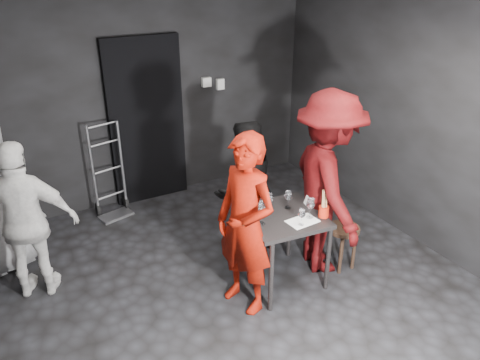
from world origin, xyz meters
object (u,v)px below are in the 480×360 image
stool (343,236)px  breadstick_cup (324,204)px  man_maroon (329,164)px  woman_black (244,191)px  wine_bottle (250,209)px  bystander_cream (27,220)px  server_red (246,216)px  tasting_table (282,224)px  hand_truck (112,198)px

stool → breadstick_cup: 0.64m
man_maroon → breadstick_cup: bearing=153.7°
stool → breadstick_cup: size_ratio=1.61×
woman_black → man_maroon: 0.94m
wine_bottle → bystander_cream: bearing=152.9°
stool → server_red: server_red is taller
stool → breadstick_cup: bearing=-164.9°
breadstick_cup → tasting_table: bearing=145.9°
stool → woman_black: size_ratio=0.32×
hand_truck → bystander_cream: bearing=-145.6°
wine_bottle → breadstick_cup: (0.62, -0.29, 0.02)m
tasting_table → breadstick_cup: (0.31, -0.21, 0.23)m
tasting_table → man_maroon: man_maroon is taller
stool → server_red: 1.27m
hand_truck → stool: hand_truck is taller
woman_black → man_maroon: size_ratio=0.64×
wine_bottle → breadstick_cup: size_ratio=0.98×
stool → woman_black: bearing=134.2°
hand_truck → bystander_cream: size_ratio=0.75×
stool → bystander_cream: size_ratio=0.30×
man_maroon → wine_bottle: 0.89m
hand_truck → tasting_table: (1.08, -2.14, 0.43)m
stool → server_red: bearing=-179.8°
woman_black → tasting_table: bearing=82.6°
man_maroon → breadstick_cup: size_ratio=7.86×
tasting_table → stool: tasting_table is taller
tasting_table → woman_black: size_ratio=0.51×
tasting_table → server_red: server_red is taller
hand_truck → bystander_cream: (-1.02, -1.15, 0.57)m
woman_black → bystander_cream: 2.08m
server_red → man_maroon: man_maroon is taller
stool → bystander_cream: bearing=158.4°
stool → wine_bottle: wine_bottle is taller
hand_truck → woman_black: size_ratio=0.81×
man_maroon → tasting_table: bearing=109.6°
man_maroon → bystander_cream: size_ratio=1.46×
breadstick_cup → man_maroon: bearing=47.4°
breadstick_cup → server_red: bearing=172.9°
breadstick_cup → woman_black: bearing=112.9°
hand_truck → stool: (1.76, -2.25, 0.15)m
server_red → woman_black: (0.42, 0.75, -0.19)m
tasting_table → bystander_cream: 2.32m
stool → man_maroon: (-0.15, 0.14, 0.78)m
woman_black → wine_bottle: size_ratio=5.13×
tasting_table → server_red: size_ratio=0.41×
server_red → man_maroon: 1.03m
bystander_cream → wine_bottle: (1.79, -0.91, 0.07)m
man_maroon → breadstick_cup: (-0.22, -0.24, -0.27)m
server_red → breadstick_cup: server_red is taller
hand_truck → tasting_table: 2.43m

